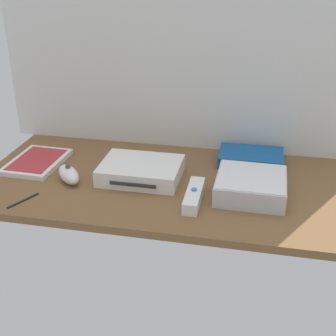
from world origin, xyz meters
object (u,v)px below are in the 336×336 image
(stylus_pen, at_px, (23,200))
(game_case, at_px, (37,162))
(network_router, at_px, (251,158))
(remote_nunchuk, at_px, (69,174))
(game_console, at_px, (141,171))
(remote_wand, at_px, (194,196))
(mini_computer, at_px, (251,186))

(stylus_pen, bearing_deg, game_case, 106.96)
(network_router, height_order, remote_nunchuk, remote_nunchuk)
(game_console, bearing_deg, stylus_pen, -144.66)
(game_case, bearing_deg, remote_nunchuk, -29.57)
(remote_wand, bearing_deg, remote_nunchuk, 173.26)
(mini_computer, bearing_deg, network_router, 92.30)
(mini_computer, relative_size, remote_wand, 1.16)
(game_case, bearing_deg, remote_wand, -12.04)
(mini_computer, xyz_separation_m, remote_wand, (-0.13, -0.06, -0.01))
(network_router, distance_m, remote_nunchuk, 0.51)
(mini_computer, bearing_deg, remote_wand, -156.17)
(remote_wand, xyz_separation_m, stylus_pen, (-0.41, -0.08, -0.01))
(mini_computer, xyz_separation_m, network_router, (-0.01, 0.19, -0.01))
(game_console, height_order, mini_computer, mini_computer)
(game_console, bearing_deg, game_case, 175.49)
(game_console, xyz_separation_m, mini_computer, (0.29, -0.04, 0.00))
(game_console, distance_m, network_router, 0.32)
(mini_computer, relative_size, remote_nunchuk, 1.66)
(mini_computer, xyz_separation_m, stylus_pen, (-0.54, -0.14, -0.02))
(mini_computer, height_order, game_case, mini_computer)
(remote_wand, bearing_deg, mini_computer, 23.31)
(game_console, bearing_deg, remote_nunchuk, -162.73)
(remote_wand, height_order, stylus_pen, remote_wand)
(remote_wand, xyz_separation_m, remote_nunchuk, (-0.34, 0.04, 0.01))
(mini_computer, height_order, stylus_pen, mini_computer)
(game_console, distance_m, game_case, 0.31)
(game_console, xyz_separation_m, stylus_pen, (-0.25, -0.18, -0.02))
(game_case, relative_size, network_router, 1.07)
(network_router, bearing_deg, remote_nunchuk, -156.28)
(game_case, relative_size, stylus_pen, 2.16)
(network_router, relative_size, remote_nunchuk, 1.74)
(network_router, height_order, remote_wand, same)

